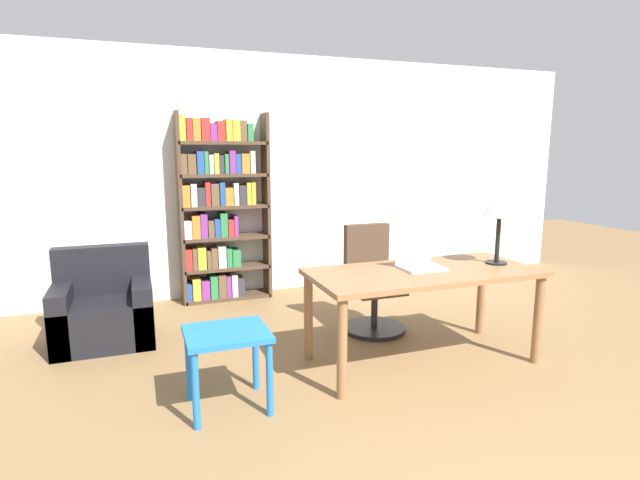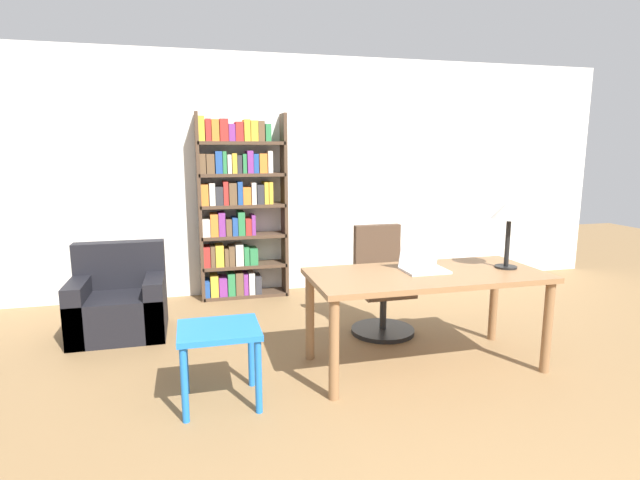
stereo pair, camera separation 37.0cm
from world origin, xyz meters
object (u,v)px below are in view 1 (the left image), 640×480
(office_chair, at_px, (372,286))
(bookshelf, at_px, (218,209))
(table_lamp, at_px, (500,210))
(desk, at_px, (424,282))
(side_table_blue, at_px, (227,346))
(armchair, at_px, (104,311))
(laptop, at_px, (419,261))

(office_chair, relative_size, bookshelf, 0.48)
(table_lamp, bearing_deg, bookshelf, 130.07)
(desk, relative_size, office_chair, 1.82)
(table_lamp, relative_size, bookshelf, 0.26)
(desk, xyz_separation_m, table_lamp, (0.67, -0.01, 0.53))
(desk, height_order, side_table_blue, desk)
(bookshelf, bearing_deg, desk, -61.42)
(desk, bearing_deg, armchair, 150.98)
(laptop, height_order, office_chair, laptop)
(desk, relative_size, side_table_blue, 3.39)
(side_table_blue, distance_m, armchair, 1.71)
(table_lamp, relative_size, armchair, 0.67)
(laptop, bearing_deg, armchair, 152.38)
(desk, bearing_deg, laptop, 89.59)
(table_lamp, height_order, armchair, table_lamp)
(armchair, bearing_deg, office_chair, -12.68)
(bookshelf, bearing_deg, armchair, -141.74)
(bookshelf, bearing_deg, office_chair, -50.95)
(office_chair, height_order, bookshelf, bookshelf)
(laptop, bearing_deg, bookshelf, 119.41)
(laptop, distance_m, side_table_blue, 1.63)
(desk, xyz_separation_m, armchair, (-2.36, 1.31, -0.37))
(laptop, distance_m, table_lamp, 0.77)
(office_chair, relative_size, armchair, 1.20)
(office_chair, bearing_deg, desk, -86.43)
(laptop, bearing_deg, desk, -90.41)
(desk, bearing_deg, bookshelf, 118.58)
(table_lamp, xyz_separation_m, armchair, (-3.03, 1.32, -0.90))
(laptop, xyz_separation_m, side_table_blue, (-1.56, -0.27, -0.37))
(table_lamp, distance_m, side_table_blue, 2.36)
(office_chair, bearing_deg, armchair, 167.32)
(office_chair, bearing_deg, laptop, -86.02)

